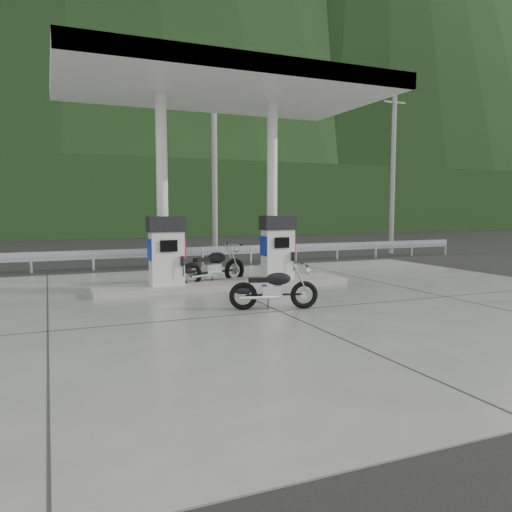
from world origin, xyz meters
name	(u,v)px	position (x,y,z in m)	size (l,w,h in m)	color
ground	(261,304)	(0.00, 0.00, 0.00)	(160.00, 160.00, 0.00)	black
forecourt_apron	(261,303)	(0.00, 0.00, 0.01)	(18.00, 14.00, 0.02)	slate
pump_island	(225,284)	(0.00, 2.50, 0.10)	(7.00, 1.40, 0.15)	#9D9B92
gas_pump_left	(167,251)	(-1.60, 2.50, 1.07)	(0.95, 0.55, 1.80)	silver
gas_pump_right	(278,247)	(1.60, 2.50, 1.07)	(0.95, 0.55, 1.80)	silver
canopy_column_left	(162,190)	(-1.60, 2.90, 2.67)	(0.30, 0.30, 5.00)	white
canopy_column_right	(272,191)	(1.60, 2.90, 2.67)	(0.30, 0.30, 5.00)	white
canopy_roof	(224,87)	(0.00, 2.50, 5.37)	(8.50, 5.00, 0.40)	white
guardrail	(177,248)	(0.00, 8.00, 0.71)	(26.00, 0.16, 1.42)	#ACADB4
road	(158,258)	(0.00, 11.50, 0.00)	(60.00, 7.00, 0.01)	black
utility_pole_b	(214,164)	(2.00, 9.50, 4.00)	(0.22, 0.22, 8.00)	gray
utility_pole_c	(393,170)	(11.00, 9.50, 4.00)	(0.22, 0.22, 8.00)	gray
tree_band	(108,198)	(0.00, 30.00, 3.00)	(80.00, 6.00, 6.00)	black
forested_hills	(84,225)	(0.00, 60.00, 0.00)	(100.00, 40.00, 140.00)	black
motorcycle_left	(213,267)	(-0.15, 3.03, 0.52)	(2.09, 0.66, 0.99)	black
motorcycle_right	(274,289)	(-0.01, -0.73, 0.44)	(1.79, 0.57, 0.85)	black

